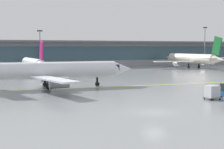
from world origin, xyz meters
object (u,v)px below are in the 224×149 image
object	(u,v)px
gate_airplane_2	(191,59)
apron_light_mast_2	(205,44)
cargo_dolly_lead	(212,92)
apron_light_mast_1	(40,47)
gate_airplane_1	(33,63)
taxiing_regional_jet	(54,71)

from	to	relation	value
gate_airplane_2	apron_light_mast_2	world-z (taller)	apron_light_mast_2
cargo_dolly_lead	apron_light_mast_1	world-z (taller)	apron_light_mast_1
gate_airplane_1	apron_light_mast_2	bearing A→B (deg)	-80.58
gate_airplane_1	apron_light_mast_1	bearing A→B (deg)	-18.36
taxiing_regional_jet	cargo_dolly_lead	xyz separation A→B (m)	(17.82, -21.10, -1.95)
taxiing_regional_jet	gate_airplane_1	bearing A→B (deg)	90.38
taxiing_regional_jet	apron_light_mast_2	size ratio (longest dim) A/B	1.97
apron_light_mast_1	cargo_dolly_lead	bearing A→B (deg)	-81.21
gate_airplane_1	taxiing_regional_jet	distance (m)	35.51
apron_light_mast_1	apron_light_mast_2	xyz separation A→B (m)	(65.01, -2.90, 1.18)
gate_airplane_2	taxiing_regional_jet	world-z (taller)	gate_airplane_2
taxiing_regional_jet	apron_light_mast_2	bearing A→B (deg)	38.19
gate_airplane_1	taxiing_regional_jet	size ratio (longest dim) A/B	0.90
apron_light_mast_1	taxiing_regional_jet	bearing A→B (deg)	-96.35
gate_airplane_1	cargo_dolly_lead	bearing A→B (deg)	-167.22
gate_airplane_1	gate_airplane_2	xyz separation A→B (m)	(54.60, 3.08, 0.53)
gate_airplane_2	apron_light_mast_1	world-z (taller)	apron_light_mast_1
cargo_dolly_lead	gate_airplane_1	bearing A→B (deg)	104.43
cargo_dolly_lead	taxiing_regional_jet	bearing A→B (deg)	128.11
gate_airplane_2	gate_airplane_1	bearing A→B (deg)	90.71
taxiing_regional_jet	apron_light_mast_1	distance (m)	55.24
apron_light_mast_1	apron_light_mast_2	size ratio (longest dim) A/B	0.85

